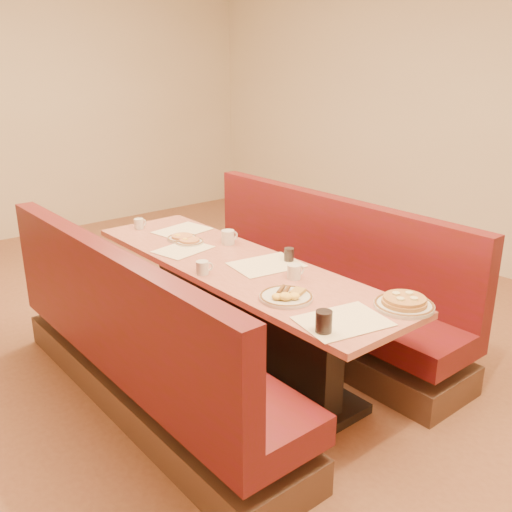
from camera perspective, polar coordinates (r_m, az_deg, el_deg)
ground at (r=3.98m, az=-1.75°, el=-10.94°), size 8.00×8.00×0.00m
room_envelope at (r=3.44m, az=-2.10°, el=18.12°), size 6.04×8.04×2.82m
diner_table at (r=3.80m, az=-1.81°, el=-6.06°), size 0.70×2.50×0.75m
booth_left at (r=3.46m, az=-11.56°, el=-9.46°), size 0.55×2.50×1.05m
booth_right at (r=4.25m, az=6.01°, el=-3.49°), size 0.55×2.50×1.05m
placemat_near_left at (r=2.90m, az=8.68°, el=-6.45°), size 0.49×0.41×0.00m
placemat_near_right at (r=3.62m, az=1.04°, el=-0.87°), size 0.47×0.39×0.00m
placemat_far_left at (r=3.94m, az=-7.29°, el=0.67°), size 0.41×0.34×0.00m
placemat_far_right at (r=4.37m, az=-7.37°, el=2.55°), size 0.44×0.36×0.00m
pancake_plate at (r=3.11m, az=14.60°, el=-4.58°), size 0.32×0.32×0.07m
eggs_plate at (r=3.12m, az=3.05°, el=-4.03°), size 0.30×0.30×0.06m
extra_plate_mid at (r=4.16m, az=-7.40°, el=1.83°), size 0.22×0.22×0.04m
extra_plate_far at (r=4.07m, az=-6.68°, el=1.45°), size 0.20×0.20×0.04m
coffee_mug_a at (r=3.40m, az=3.87°, el=-1.54°), size 0.12×0.08×0.09m
coffee_mug_b at (r=3.48m, az=-5.34°, el=-1.13°), size 0.11×0.08×0.08m
coffee_mug_c at (r=4.03m, az=-2.78°, el=1.93°), size 0.13×0.09×0.10m
coffee_mug_d at (r=4.48m, az=-11.60°, el=3.20°), size 0.10×0.07×0.08m
soda_tumbler_near at (r=2.75m, az=6.79°, el=-6.57°), size 0.08×0.08×0.11m
soda_tumbler_mid at (r=3.68m, az=3.32°, el=0.12°), size 0.07×0.07×0.09m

